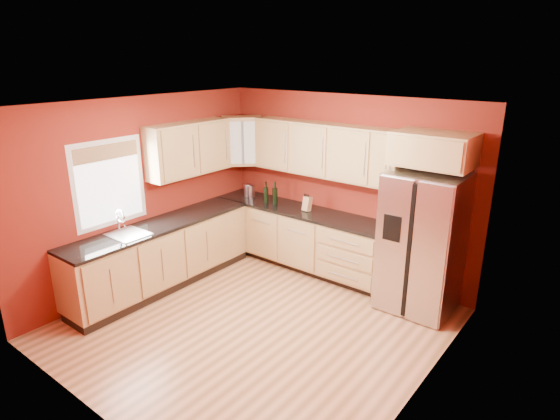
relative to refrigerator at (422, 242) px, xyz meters
name	(u,v)px	position (x,y,z in m)	size (l,w,h in m)	color
floor	(255,325)	(-1.35, -1.62, -0.89)	(4.00, 4.00, 0.00)	brown
ceiling	(251,106)	(-1.35, -1.62, 1.71)	(4.00, 4.00, 0.00)	silver
wall_back	(344,186)	(-1.35, 0.38, 0.41)	(4.00, 0.04, 2.60)	maroon
wall_front	(89,292)	(-1.35, -3.62, 0.41)	(4.00, 0.04, 2.60)	maroon
wall_left	(143,193)	(-3.35, -1.62, 0.41)	(0.04, 4.00, 2.60)	maroon
wall_right	(426,273)	(0.65, -1.62, 0.41)	(0.04, 4.00, 2.60)	maroon
base_cabinets_back	(300,239)	(-1.90, 0.07, -0.45)	(2.90, 0.60, 0.88)	#A27C4E
base_cabinets_left	(162,256)	(-3.05, -1.62, -0.45)	(0.60, 2.80, 0.88)	#A27C4E
countertop_back	(300,210)	(-1.90, 0.06, 0.01)	(2.90, 0.62, 0.04)	black
countertop_left	(160,225)	(-3.04, -1.62, 0.01)	(0.62, 2.80, 0.04)	black
upper_cabinets_back	(324,150)	(-1.60, 0.21, 0.94)	(2.30, 0.33, 0.75)	#A27C4E
upper_cabinets_left	(189,149)	(-3.19, -0.90, 0.94)	(0.33, 1.35, 0.75)	#A27C4E
corner_upper_cabinet	(242,141)	(-3.02, 0.04, 0.94)	(0.62, 0.33, 0.75)	#A27C4E
over_fridge_cabinet	(434,149)	(0.00, 0.07, 1.16)	(0.92, 0.60, 0.40)	#A27C4E
refrigerator	(422,242)	(0.00, 0.00, 0.00)	(0.90, 0.75, 1.78)	#B7B8BC
window	(110,183)	(-3.33, -2.12, 0.66)	(0.03, 0.90, 1.00)	white
sink_faucet	(127,223)	(-3.04, -2.12, 0.18)	(0.50, 0.42, 0.30)	silver
canister_left	(251,191)	(-2.88, 0.08, 0.13)	(0.12, 0.12, 0.20)	#B7B8BC
canister_right	(248,190)	(-2.95, 0.07, 0.13)	(0.13, 0.13, 0.21)	#B7B8BC
wine_bottle_a	(275,193)	(-2.35, 0.03, 0.20)	(0.08, 0.08, 0.35)	black
wine_bottle_b	(266,192)	(-2.51, 0.00, 0.20)	(0.08, 0.08, 0.34)	black
knife_block	(307,204)	(-1.78, 0.07, 0.14)	(0.11, 0.10, 0.21)	tan
soap_dispenser	(382,224)	(-0.55, 0.02, 0.12)	(0.06, 0.06, 0.18)	silver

